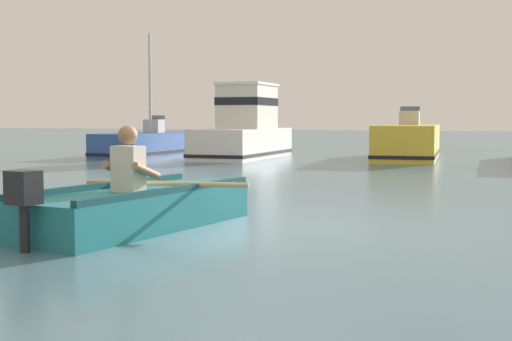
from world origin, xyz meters
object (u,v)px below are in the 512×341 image
object	(u,v)px
moored_boat_white	(244,130)
moored_boat_yellow	(408,143)
rowboat_with_person	(141,206)
moored_boat_blue	(149,144)

from	to	relation	value
moored_boat_white	moored_boat_yellow	world-z (taller)	moored_boat_white
rowboat_with_person	moored_boat_white	distance (m)	14.17
moored_boat_white	rowboat_with_person	bearing A→B (deg)	-71.75
rowboat_with_person	moored_boat_blue	size ratio (longest dim) A/B	0.74
moored_boat_blue	moored_boat_white	world-z (taller)	moored_boat_blue
moored_boat_white	moored_boat_yellow	xyz separation A→B (m)	(4.92, 1.36, -0.37)
moored_boat_blue	moored_boat_yellow	xyz separation A→B (m)	(8.44, 1.31, 0.13)
rowboat_with_person	moored_boat_white	size ratio (longest dim) A/B	0.79
rowboat_with_person	moored_boat_yellow	world-z (taller)	moored_boat_yellow
rowboat_with_person	moored_boat_yellow	xyz separation A→B (m)	(0.49, 14.81, 0.25)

